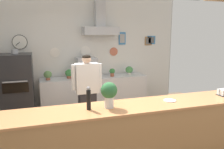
{
  "coord_description": "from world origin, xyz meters",
  "views": [
    {
      "loc": [
        -1.15,
        -3.04,
        1.98
      ],
      "look_at": [
        0.1,
        0.83,
        1.22
      ],
      "focal_mm": 36.2,
      "sensor_mm": 36.0,
      "label": 1
    }
  ],
  "objects_px": {
    "pizza_oven": "(18,90)",
    "potted_rosemary": "(69,74)",
    "napkin_holder": "(223,93)",
    "espresso_machine": "(87,68)",
    "basil_vase": "(109,93)",
    "potted_thyme": "(48,75)",
    "pepper_grinder": "(89,98)",
    "condiment_plate": "(170,100)",
    "potted_sage": "(129,70)",
    "potted_basil": "(112,72)",
    "shop_worker": "(87,93)"
  },
  "relations": [
    {
      "from": "pizza_oven",
      "to": "potted_rosemary",
      "type": "bearing_deg",
      "value": 15.84
    },
    {
      "from": "pizza_oven",
      "to": "napkin_holder",
      "type": "distance_m",
      "value": 3.99
    },
    {
      "from": "espresso_machine",
      "to": "basil_vase",
      "type": "height_order",
      "value": "espresso_machine"
    },
    {
      "from": "potted_thyme",
      "to": "pepper_grinder",
      "type": "height_order",
      "value": "pepper_grinder"
    },
    {
      "from": "condiment_plate",
      "to": "espresso_machine",
      "type": "bearing_deg",
      "value": 103.3
    },
    {
      "from": "espresso_machine",
      "to": "pepper_grinder",
      "type": "bearing_deg",
      "value": -100.97
    },
    {
      "from": "potted_thyme",
      "to": "pepper_grinder",
      "type": "xyz_separation_m",
      "value": [
        0.39,
        -2.72,
        0.17
      ]
    },
    {
      "from": "espresso_machine",
      "to": "pizza_oven",
      "type": "bearing_deg",
      "value": -170.27
    },
    {
      "from": "potted_rosemary",
      "to": "potted_thyme",
      "type": "distance_m",
      "value": 0.51
    },
    {
      "from": "potted_sage",
      "to": "potted_basil",
      "type": "xyz_separation_m",
      "value": [
        -0.48,
        -0.04,
        -0.01
      ]
    },
    {
      "from": "potted_sage",
      "to": "potted_thyme",
      "type": "bearing_deg",
      "value": -179.45
    },
    {
      "from": "espresso_machine",
      "to": "condiment_plate",
      "type": "relative_size",
      "value": 3.01
    },
    {
      "from": "potted_rosemary",
      "to": "napkin_holder",
      "type": "distance_m",
      "value": 3.41
    },
    {
      "from": "potted_thyme",
      "to": "condiment_plate",
      "type": "distance_m",
      "value": 3.13
    },
    {
      "from": "basil_vase",
      "to": "potted_sage",
      "type": "bearing_deg",
      "value": 63.07
    },
    {
      "from": "pizza_oven",
      "to": "potted_rosemary",
      "type": "relative_size",
      "value": 7.56
    },
    {
      "from": "potted_basil",
      "to": "basil_vase",
      "type": "xyz_separation_m",
      "value": [
        -0.92,
        -2.71,
        0.22
      ]
    },
    {
      "from": "shop_worker",
      "to": "potted_thyme",
      "type": "distance_m",
      "value": 1.45
    },
    {
      "from": "condiment_plate",
      "to": "napkin_holder",
      "type": "distance_m",
      "value": 0.93
    },
    {
      "from": "pepper_grinder",
      "to": "napkin_holder",
      "type": "distance_m",
      "value": 2.1
    },
    {
      "from": "espresso_machine",
      "to": "potted_basil",
      "type": "distance_m",
      "value": 0.67
    },
    {
      "from": "napkin_holder",
      "to": "potted_thyme",
      "type": "bearing_deg",
      "value": 132.52
    },
    {
      "from": "basil_vase",
      "to": "pizza_oven",
      "type": "bearing_deg",
      "value": 118.0
    },
    {
      "from": "potted_rosemary",
      "to": "potted_basil",
      "type": "xyz_separation_m",
      "value": [
        1.07,
        -0.07,
        -0.0
      ]
    },
    {
      "from": "napkin_holder",
      "to": "pizza_oven",
      "type": "bearing_deg",
      "value": 142.15
    },
    {
      "from": "shop_worker",
      "to": "espresso_machine",
      "type": "distance_m",
      "value": 1.32
    },
    {
      "from": "condiment_plate",
      "to": "potted_sage",
      "type": "bearing_deg",
      "value": 79.74
    },
    {
      "from": "espresso_machine",
      "to": "basil_vase",
      "type": "distance_m",
      "value": 2.74
    },
    {
      "from": "pepper_grinder",
      "to": "condiment_plate",
      "type": "relative_size",
      "value": 1.7
    },
    {
      "from": "espresso_machine",
      "to": "basil_vase",
      "type": "relative_size",
      "value": 1.57
    },
    {
      "from": "pizza_oven",
      "to": "espresso_machine",
      "type": "xyz_separation_m",
      "value": [
        1.57,
        0.27,
        0.36
      ]
    },
    {
      "from": "espresso_machine",
      "to": "potted_thyme",
      "type": "relative_size",
      "value": 2.44
    },
    {
      "from": "potted_basil",
      "to": "potted_thyme",
      "type": "height_order",
      "value": "potted_thyme"
    },
    {
      "from": "potted_sage",
      "to": "potted_thyme",
      "type": "distance_m",
      "value": 2.06
    },
    {
      "from": "potted_thyme",
      "to": "pizza_oven",
      "type": "bearing_deg",
      "value": -156.71
    },
    {
      "from": "napkin_holder",
      "to": "potted_basil",
      "type": "bearing_deg",
      "value": 108.81
    },
    {
      "from": "shop_worker",
      "to": "espresso_machine",
      "type": "height_order",
      "value": "shop_worker"
    },
    {
      "from": "potted_sage",
      "to": "napkin_holder",
      "type": "distance_m",
      "value": 2.77
    },
    {
      "from": "basil_vase",
      "to": "napkin_holder",
      "type": "bearing_deg",
      "value": 0.47
    },
    {
      "from": "potted_sage",
      "to": "napkin_holder",
      "type": "bearing_deg",
      "value": -80.95
    },
    {
      "from": "potted_sage",
      "to": "condiment_plate",
      "type": "bearing_deg",
      "value": -100.26
    },
    {
      "from": "shop_worker",
      "to": "potted_thyme",
      "type": "xyz_separation_m",
      "value": [
        -0.67,
        1.28,
        0.17
      ]
    },
    {
      "from": "pizza_oven",
      "to": "potted_thyme",
      "type": "relative_size",
      "value": 7.64
    },
    {
      "from": "pepper_grinder",
      "to": "condiment_plate",
      "type": "bearing_deg",
      "value": 0.44
    },
    {
      "from": "potted_sage",
      "to": "basil_vase",
      "type": "xyz_separation_m",
      "value": [
        -1.4,
        -2.75,
        0.21
      ]
    },
    {
      "from": "espresso_machine",
      "to": "condiment_plate",
      "type": "height_order",
      "value": "espresso_machine"
    },
    {
      "from": "pizza_oven",
      "to": "shop_worker",
      "type": "relative_size",
      "value": 1.04
    },
    {
      "from": "pizza_oven",
      "to": "condiment_plate",
      "type": "height_order",
      "value": "pizza_oven"
    },
    {
      "from": "potted_basil",
      "to": "basil_vase",
      "type": "bearing_deg",
      "value": -108.69
    },
    {
      "from": "shop_worker",
      "to": "napkin_holder",
      "type": "height_order",
      "value": "shop_worker"
    }
  ]
}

